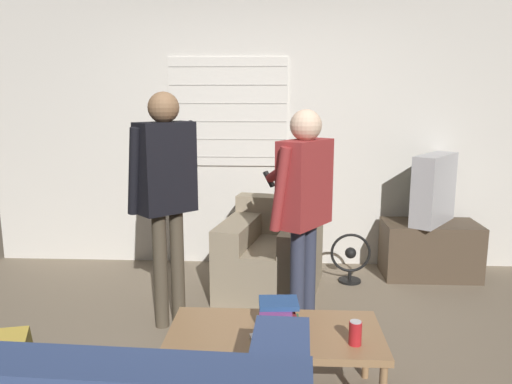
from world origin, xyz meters
name	(u,v)px	position (x,y,z in m)	size (l,w,h in m)	color
ground_plane	(239,369)	(0.00, 0.00, 0.00)	(16.00, 16.00, 0.00)	#7F705B
wall_back	(255,134)	(-0.01, 2.03, 1.28)	(5.20, 0.08, 2.55)	silver
armchair_beige	(272,254)	(0.18, 1.27, 0.32)	(0.93, 1.04, 0.76)	gray
coffee_table	(275,337)	(0.23, -0.30, 0.37)	(1.15, 0.56, 0.40)	#9E754C
tv_stand	(430,250)	(1.63, 1.70, 0.25)	(0.85, 0.46, 0.51)	#4C3D2D
tv	(434,189)	(1.63, 1.70, 0.82)	(0.52, 0.61, 0.63)	#B2B2B7
person_left_standing	(165,181)	(-0.56, 0.61, 1.07)	(0.49, 0.82, 1.68)	#4C4233
person_right_standing	(303,195)	(0.40, 0.53, 0.99)	(0.50, 0.74, 1.56)	#33384C
book_stack	(278,312)	(0.24, -0.22, 0.48)	(0.23, 0.19, 0.14)	#33754C
soda_can	(355,333)	(0.63, -0.42, 0.47)	(0.07, 0.07, 0.13)	red
spare_remote	(256,341)	(0.13, -0.44, 0.42)	(0.07, 0.14, 0.02)	white
floor_fan	(350,258)	(0.88, 1.51, 0.23)	(0.36, 0.20, 0.45)	black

